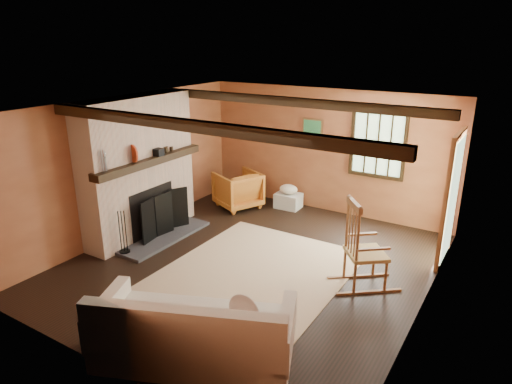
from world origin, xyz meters
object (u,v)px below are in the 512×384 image
Objects in this scene: sofa at (194,336)px; laundry_basket at (288,201)px; rocking_chair at (363,251)px; fireplace at (140,173)px; armchair at (238,190)px.

laundry_basket is at bearing 83.26° from sofa.
sofa is (-0.99, -2.44, -0.23)m from rocking_chair.
armchair is (0.68, 1.95, -0.73)m from fireplace.
sofa is 4.67m from armchair.
sofa is at bearing 118.92° from rocking_chair.
fireplace is 3.92m from rocking_chair.
armchair reaches higher than laundry_basket.
rocking_chair is at bearing 4.10° from fireplace.
fireplace is 2.20m from armchair.
rocking_chair is 0.55× the size of sofa.
fireplace is 4.80× the size of laundry_basket.
fireplace reaches higher than armchair.
sofa is (2.88, -2.16, -0.80)m from fireplace.
rocking_chair is 3.60m from armchair.
fireplace is at bearing 120.60° from sofa.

